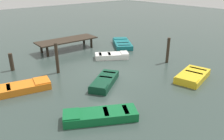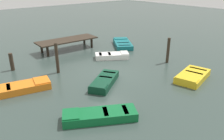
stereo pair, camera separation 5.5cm
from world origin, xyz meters
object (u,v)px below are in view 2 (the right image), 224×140
object	(u,v)px
rowboat_white	(112,56)
rowboat_dark_green	(104,81)
mooring_piling_center	(57,58)
rowboat_orange	(15,89)
rowboat_teal	(123,44)
mooring_piling_mid_left	(168,50)
mooring_piling_near_right	(12,62)
dock_segment	(67,41)
rowboat_green	(99,115)
rowboat_yellow	(193,76)

from	to	relation	value
rowboat_white	rowboat_dark_green	size ratio (longest dim) A/B	0.95
rowboat_white	mooring_piling_center	distance (m)	4.75
rowboat_orange	rowboat_teal	distance (m)	11.28
rowboat_dark_green	rowboat_teal	distance (m)	8.44
rowboat_white	mooring_piling_mid_left	size ratio (longest dim) A/B	1.45
rowboat_teal	mooring_piling_near_right	distance (m)	9.94
rowboat_orange	rowboat_teal	size ratio (longest dim) A/B	1.15
rowboat_dark_green	rowboat_orange	bearing A→B (deg)	-62.56
rowboat_teal	mooring_piling_near_right	size ratio (longest dim) A/B	2.85
rowboat_teal	rowboat_orange	bearing A→B (deg)	138.76
dock_segment	rowboat_green	xyz separation A→B (m)	(-4.32, -10.34, -0.63)
rowboat_teal	rowboat_green	xyz separation A→B (m)	(-8.90, -8.10, -0.00)
mooring_piling_center	mooring_piling_near_right	world-z (taller)	mooring_piling_center
rowboat_dark_green	rowboat_green	bearing A→B (deg)	14.55
rowboat_white	rowboat_orange	distance (m)	7.90
rowboat_dark_green	mooring_piling_near_right	distance (m)	6.84
rowboat_dark_green	mooring_piling_center	size ratio (longest dim) A/B	1.41
mooring_piling_center	rowboat_yellow	bearing A→B (deg)	-47.32
rowboat_white	mooring_piling_center	world-z (taller)	mooring_piling_center
rowboat_yellow	rowboat_green	xyz separation A→B (m)	(-7.13, 0.31, -0.00)
rowboat_green	mooring_piling_mid_left	bearing A→B (deg)	-132.39
rowboat_dark_green	rowboat_white	bearing A→B (deg)	-169.11
mooring_piling_near_right	mooring_piling_mid_left	world-z (taller)	mooring_piling_mid_left
rowboat_dark_green	mooring_piling_mid_left	world-z (taller)	mooring_piling_mid_left
rowboat_white	rowboat_teal	distance (m)	3.67
dock_segment	rowboat_white	distance (m)	4.61
rowboat_white	mooring_piling_mid_left	distance (m)	4.33
rowboat_white	rowboat_green	world-z (taller)	same
mooring_piling_near_right	dock_segment	bearing A→B (deg)	18.23
rowboat_white	rowboat_dark_green	world-z (taller)	same
rowboat_yellow	mooring_piling_center	size ratio (longest dim) A/B	1.46
mooring_piling_center	mooring_piling_mid_left	xyz separation A→B (m)	(7.23, -3.54, -0.08)
rowboat_dark_green	rowboat_green	size ratio (longest dim) A/B	0.87
rowboat_dark_green	rowboat_teal	bearing A→B (deg)	-173.42
dock_segment	mooring_piling_center	xyz separation A→B (m)	(-3.14, -4.19, 0.19)
mooring_piling_mid_left	rowboat_dark_green	bearing A→B (deg)	179.30
rowboat_white	rowboat_teal	size ratio (longest dim) A/B	0.79
rowboat_white	mooring_piling_near_right	xyz separation A→B (m)	(-6.89, 2.54, 0.39)
rowboat_green	rowboat_teal	bearing A→B (deg)	-107.30
mooring_piling_center	mooring_piling_near_right	distance (m)	3.31
dock_segment	rowboat_dark_green	size ratio (longest dim) A/B	1.85
rowboat_orange	rowboat_yellow	bearing A→B (deg)	-17.28
rowboat_dark_green	rowboat_yellow	world-z (taller)	same
rowboat_orange	rowboat_teal	xyz separation A→B (m)	(10.89, 2.95, 0.00)
rowboat_white	rowboat_green	size ratio (longest dim) A/B	0.82
rowboat_yellow	mooring_piling_mid_left	xyz separation A→B (m)	(1.28, 2.92, 0.74)
rowboat_white	rowboat_yellow	xyz separation A→B (m)	(1.27, -6.34, -0.00)
rowboat_white	rowboat_teal	bearing A→B (deg)	67.19
rowboat_white	mooring_piling_near_right	world-z (taller)	mooring_piling_near_right
rowboat_white	rowboat_yellow	distance (m)	6.47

